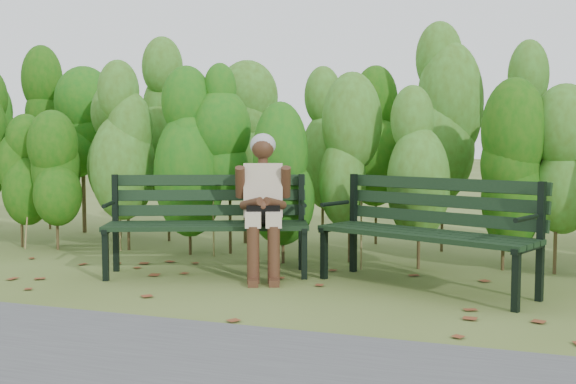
% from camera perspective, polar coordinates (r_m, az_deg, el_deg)
% --- Properties ---
extents(ground, '(80.00, 80.00, 0.00)m').
position_cam_1_polar(ground, '(5.18, -1.26, -8.58)').
color(ground, '#4B5C22').
extents(hedge_band, '(11.04, 1.67, 2.42)m').
position_cam_1_polar(hedge_band, '(6.83, 4.11, 5.17)').
color(hedge_band, '#47381E').
rests_on(hedge_band, ground).
extents(leaf_litter, '(5.76, 2.11, 0.01)m').
position_cam_1_polar(leaf_litter, '(4.93, 1.63, -9.20)').
color(leaf_litter, brown).
rests_on(leaf_litter, ground).
extents(bench_left, '(1.81, 1.15, 0.86)m').
position_cam_1_polar(bench_left, '(5.92, -6.80, -1.98)').
color(bench_left, black).
rests_on(bench_left, ground).
extents(bench_right, '(1.82, 1.19, 0.87)m').
position_cam_1_polar(bench_right, '(5.42, 11.96, -2.60)').
color(bench_right, black).
rests_on(bench_right, ground).
extents(seated_woman, '(0.55, 0.75, 1.22)m').
position_cam_1_polar(seated_woman, '(5.71, -2.12, -0.31)').
color(seated_woman, beige).
rests_on(seated_woman, ground).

